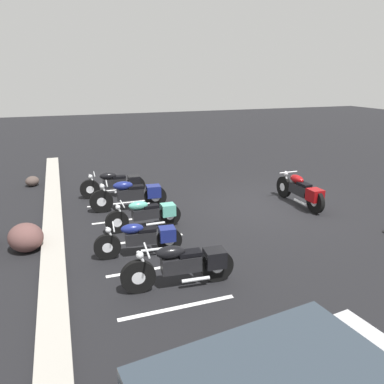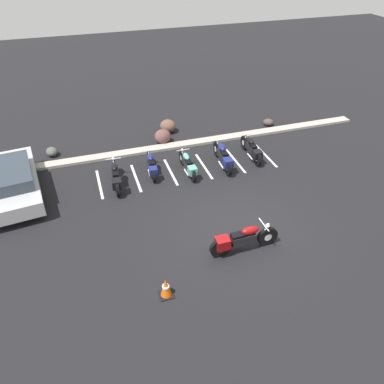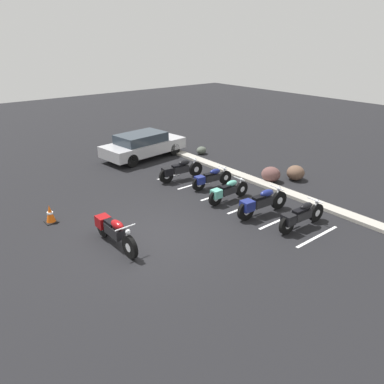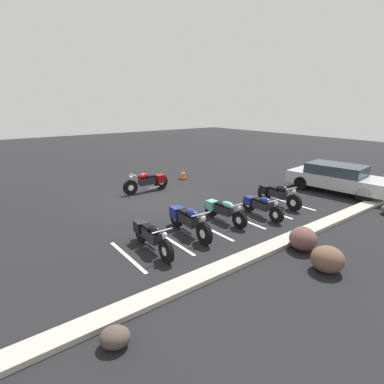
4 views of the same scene
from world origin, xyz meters
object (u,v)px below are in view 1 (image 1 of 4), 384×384
object	(u,v)px
motorcycle_maroon_featured	(301,191)
landscape_rock_2	(32,181)
parked_bike_2	(148,214)
landscape_rock_1	(26,237)
parked_bike_0	(184,264)
parked_bike_4	(116,183)
parked_bike_1	(143,238)
parked_bike_3	(133,194)

from	to	relation	value
motorcycle_maroon_featured	landscape_rock_2	xyz separation A→B (m)	(5.08, 7.89, -0.30)
parked_bike_2	landscape_rock_2	distance (m)	6.09
motorcycle_maroon_featured	landscape_rock_1	bearing A→B (deg)	93.13
landscape_rock_2	parked_bike_2	bearing A→B (deg)	-150.00
parked_bike_2	landscape_rock_2	size ratio (longest dim) A/B	3.86
landscape_rock_1	landscape_rock_2	xyz separation A→B (m)	(5.60, 0.13, -0.15)
landscape_rock_2	parked_bike_0	bearing A→B (deg)	-159.60
parked_bike_4	motorcycle_maroon_featured	bearing A→B (deg)	153.80
parked_bike_1	parked_bike_4	size ratio (longest dim) A/B	0.92
parked_bike_2	landscape_rock_1	bearing A→B (deg)	5.52
parked_bike_3	parked_bike_4	xyz separation A→B (m)	(1.46, 0.26, -0.03)
parked_bike_0	parked_bike_4	bearing A→B (deg)	-82.44
landscape_rock_1	landscape_rock_2	world-z (taller)	landscape_rock_1
parked_bike_4	landscape_rock_2	distance (m)	3.52
parked_bike_2	landscape_rock_1	xyz separation A→B (m)	(-0.32, 2.92, -0.09)
parked_bike_4	landscape_rock_1	xyz separation A→B (m)	(-3.36, 2.57, -0.11)
landscape_rock_2	landscape_rock_1	bearing A→B (deg)	-178.68
parked_bike_1	parked_bike_4	world-z (taller)	parked_bike_4
motorcycle_maroon_featured	landscape_rock_2	distance (m)	9.39
parked_bike_0	landscape_rock_1	world-z (taller)	parked_bike_0
parked_bike_0	parked_bike_3	xyz separation A→B (m)	(4.54, 0.10, 0.02)
motorcycle_maroon_featured	parked_bike_1	bearing A→B (deg)	106.43
landscape_rock_2	parked_bike_1	bearing A→B (deg)	-158.76
parked_bike_4	landscape_rock_2	world-z (taller)	parked_bike_4
motorcycle_maroon_featured	parked_bike_4	bearing A→B (deg)	60.57
parked_bike_0	parked_bike_2	world-z (taller)	parked_bike_0
parked_bike_0	landscape_rock_2	xyz separation A→B (m)	(8.23, 3.06, -0.28)
parked_bike_4	parked_bike_0	bearing A→B (deg)	95.94
motorcycle_maroon_featured	parked_bike_1	distance (m)	5.53
motorcycle_maroon_featured	parked_bike_3	xyz separation A→B (m)	(1.39, 4.93, -0.01)
parked_bike_1	parked_bike_3	xyz separation A→B (m)	(3.02, -0.35, 0.07)
motorcycle_maroon_featured	landscape_rock_1	xyz separation A→B (m)	(-0.52, 7.76, -0.15)
parked_bike_3	parked_bike_2	bearing A→B (deg)	97.24
landscape_rock_2	parked_bike_4	bearing A→B (deg)	-129.58
parked_bike_0	parked_bike_4	world-z (taller)	parked_bike_0
parked_bike_3	landscape_rock_2	xyz separation A→B (m)	(3.69, 2.96, -0.29)
parked_bike_1	landscape_rock_1	distance (m)	2.72
parked_bike_1	landscape_rock_2	size ratio (longest dim) A/B	3.79
parked_bike_1	landscape_rock_2	bearing A→B (deg)	-63.84
motorcycle_maroon_featured	parked_bike_0	size ratio (longest dim) A/B	1.05
parked_bike_2	landscape_rock_1	world-z (taller)	parked_bike_2
parked_bike_2	landscape_rock_1	distance (m)	2.93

